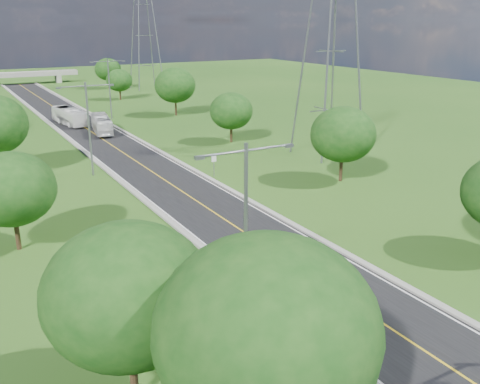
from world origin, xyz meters
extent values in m
plane|color=#234B15|center=(0.00, 60.00, 0.00)|extent=(260.00, 260.00, 0.00)
cube|color=black|center=(0.00, 66.00, 0.03)|extent=(8.00, 150.00, 0.06)
cube|color=gray|center=(-4.25, 66.00, 0.11)|extent=(0.50, 150.00, 0.22)
cube|color=gray|center=(4.25, 66.00, 0.11)|extent=(0.50, 150.00, 0.22)
cylinder|color=slate|center=(5.20, 38.00, 1.20)|extent=(0.08, 0.08, 2.40)
cube|color=white|center=(5.20, 37.97, 2.00)|extent=(0.55, 0.04, 0.70)
cube|color=gray|center=(10.00, 140.00, 1.00)|extent=(1.20, 3.00, 2.00)
cube|color=gray|center=(0.00, 140.00, 2.60)|extent=(30.00, 3.00, 1.20)
cylinder|color=slate|center=(-6.00, 12.00, 5.00)|extent=(0.22, 0.22, 10.00)
cylinder|color=slate|center=(-7.40, 12.00, 9.60)|extent=(2.80, 0.12, 0.12)
cylinder|color=slate|center=(-4.60, 12.00, 9.60)|extent=(2.80, 0.12, 0.12)
cube|color=slate|center=(-8.70, 12.00, 9.55)|extent=(0.50, 0.25, 0.18)
cube|color=slate|center=(-3.30, 12.00, 9.55)|extent=(0.50, 0.25, 0.18)
cylinder|color=slate|center=(-6.00, 45.00, 5.00)|extent=(0.22, 0.22, 10.00)
cylinder|color=slate|center=(-7.40, 45.00, 9.60)|extent=(2.80, 0.12, 0.12)
cylinder|color=slate|center=(-4.60, 45.00, 9.60)|extent=(2.80, 0.12, 0.12)
cube|color=slate|center=(-8.70, 45.00, 9.55)|extent=(0.50, 0.25, 0.18)
cube|color=slate|center=(-3.30, 45.00, 9.55)|extent=(0.50, 0.25, 0.18)
cylinder|color=slate|center=(6.00, 78.00, 5.00)|extent=(0.22, 0.22, 10.00)
cylinder|color=slate|center=(4.60, 78.00, 9.60)|extent=(2.80, 0.12, 0.12)
cylinder|color=slate|center=(7.40, 78.00, 9.60)|extent=(2.80, 0.12, 0.12)
cube|color=slate|center=(3.30, 78.00, 9.55)|extent=(0.50, 0.25, 0.18)
cube|color=slate|center=(8.70, 78.00, 9.55)|extent=(0.50, 0.25, 0.18)
cylinder|color=black|center=(-14.00, 8.00, 1.53)|extent=(0.36, 0.36, 3.06)
ellipsoid|color=#133E10|center=(-14.00, 8.00, 5.27)|extent=(7.14, 7.14, 6.07)
cylinder|color=black|center=(-16.00, 28.00, 1.35)|extent=(0.36, 0.36, 2.70)
ellipsoid|color=#133E10|center=(-16.00, 28.00, 4.65)|extent=(6.30, 6.30, 5.36)
ellipsoid|color=#133E10|center=(-11.00, 2.00, 5.89)|extent=(7.98, 7.98, 6.78)
cylinder|color=black|center=(16.00, 30.00, 1.44)|extent=(0.36, 0.36, 2.88)
ellipsoid|color=#133E10|center=(16.00, 30.00, 4.96)|extent=(6.72, 6.72, 5.71)
cylinder|color=black|center=(15.00, 52.00, 1.26)|extent=(0.36, 0.36, 2.52)
ellipsoid|color=#133E10|center=(15.00, 52.00, 4.34)|extent=(5.88, 5.88, 5.00)
cylinder|color=black|center=(17.00, 76.00, 1.53)|extent=(0.36, 0.36, 3.06)
ellipsoid|color=#133E10|center=(17.00, 76.00, 5.27)|extent=(7.14, 7.14, 6.07)
cylinder|color=black|center=(14.50, 100.00, 1.17)|extent=(0.36, 0.36, 2.34)
ellipsoid|color=#133E10|center=(14.50, 100.00, 4.03)|extent=(5.46, 5.46, 4.64)
cylinder|color=black|center=(18.00, 120.00, 1.35)|extent=(0.36, 0.36, 2.70)
ellipsoid|color=#133E10|center=(18.00, 120.00, 4.65)|extent=(6.30, 6.30, 5.36)
imported|color=silver|center=(1.22, 66.85, 1.38)|extent=(3.78, 9.68, 2.63)
imported|color=white|center=(-1.49, 76.00, 1.41)|extent=(3.62, 9.93, 2.70)
camera|label=1|loc=(-19.74, -11.51, 16.10)|focal=40.00mm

